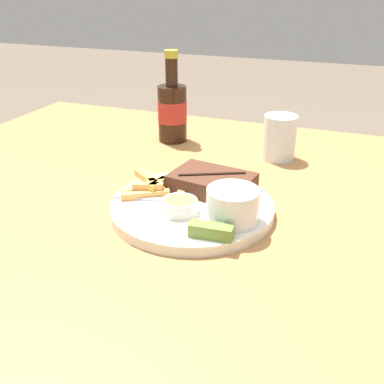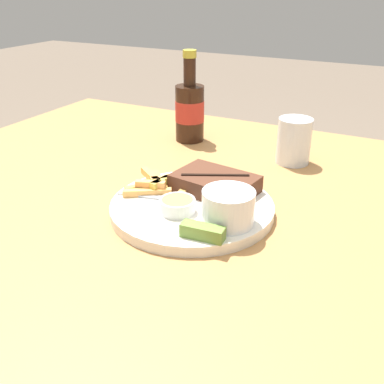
# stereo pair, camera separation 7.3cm
# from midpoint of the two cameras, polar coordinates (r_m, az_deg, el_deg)

# --- Properties ---
(dining_table) EXTENTS (1.30, 1.07, 0.74)m
(dining_table) POSITION_cam_midpoint_polar(r_m,az_deg,el_deg) (0.79, 2.68, -7.52)
(dining_table) COLOR #A87542
(dining_table) RESTS_ON ground_plane
(dinner_plate) EXTENTS (0.27, 0.27, 0.02)m
(dinner_plate) POSITION_cam_midpoint_polar(r_m,az_deg,el_deg) (0.75, 2.81, -2.07)
(dinner_plate) COLOR silver
(dinner_plate) RESTS_ON dining_table
(steak_portion) EXTENTS (0.15, 0.11, 0.03)m
(steak_portion) POSITION_cam_midpoint_polar(r_m,az_deg,el_deg) (0.78, 5.64, 1.04)
(steak_portion) COLOR #512D1E
(steak_portion) RESTS_ON dinner_plate
(fries_pile) EXTENTS (0.11, 0.11, 0.02)m
(fries_pile) POSITION_cam_midpoint_polar(r_m,az_deg,el_deg) (0.78, -1.60, 0.95)
(fries_pile) COLOR #F0A44A
(fries_pile) RESTS_ON dinner_plate
(coleslaw_cup) EXTENTS (0.08, 0.08, 0.05)m
(coleslaw_cup) POSITION_cam_midpoint_polar(r_m,az_deg,el_deg) (0.68, 7.75, -1.78)
(coleslaw_cup) COLOR white
(coleslaw_cup) RESTS_ON dinner_plate
(dipping_sauce_cup) EXTENTS (0.06, 0.06, 0.02)m
(dipping_sauce_cup) POSITION_cam_midpoint_polar(r_m,az_deg,el_deg) (0.71, 1.11, -1.72)
(dipping_sauce_cup) COLOR silver
(dipping_sauce_cup) RESTS_ON dinner_plate
(pickle_spear) EXTENTS (0.07, 0.03, 0.02)m
(pickle_spear) POSITION_cam_midpoint_polar(r_m,az_deg,el_deg) (0.64, 4.64, -5.15)
(pickle_spear) COLOR olive
(pickle_spear) RESTS_ON dinner_plate
(fork_utensil) EXTENTS (0.13, 0.04, 0.00)m
(fork_utensil) POSITION_cam_midpoint_polar(r_m,az_deg,el_deg) (0.76, -2.36, -0.67)
(fork_utensil) COLOR #B7B7BC
(fork_utensil) RESTS_ON dinner_plate
(beer_bottle) EXTENTS (0.07, 0.07, 0.21)m
(beer_bottle) POSITION_cam_midpoint_polar(r_m,az_deg,el_deg) (1.07, 1.71, 10.39)
(beer_bottle) COLOR black
(beer_bottle) RESTS_ON dining_table
(drinking_glass) EXTENTS (0.07, 0.07, 0.10)m
(drinking_glass) POSITION_cam_midpoint_polar(r_m,az_deg,el_deg) (0.97, 14.97, 6.24)
(drinking_glass) COLOR silver
(drinking_glass) RESTS_ON dining_table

